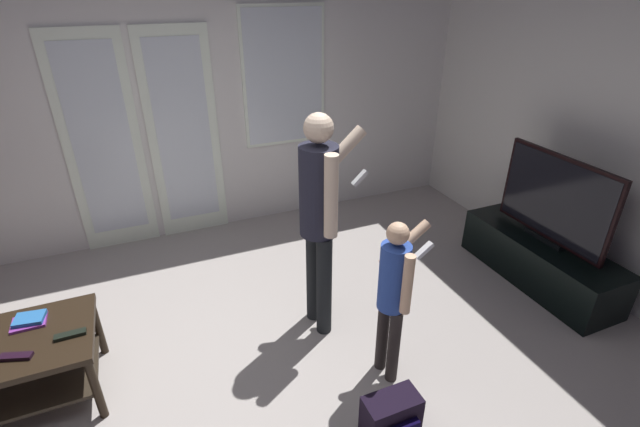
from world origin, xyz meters
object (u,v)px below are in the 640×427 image
person_child (394,289)px  backpack (392,416)px  tv_stand (539,260)px  book_stack (29,320)px  person_adult (320,209)px  tv_remote_black (16,356)px  dvd_remote_slim (70,335)px  flat_screen_tv (555,200)px

person_child → backpack: (-0.21, -0.40, -0.56)m
tv_stand → book_stack: book_stack is taller
person_adult → book_stack: person_adult is taller
person_adult → book_stack: size_ratio=8.47×
tv_remote_black → dvd_remote_slim: 0.27m
dvd_remote_slim → person_child: bearing=-17.9°
dvd_remote_slim → flat_screen_tv: bearing=-3.3°
tv_remote_black → flat_screen_tv: bearing=17.0°
person_child → tv_remote_black: size_ratio=6.70×
tv_stand → backpack: tv_stand is taller
tv_stand → dvd_remote_slim: size_ratio=8.16×
backpack → book_stack: (-1.85, 1.19, 0.37)m
backpack → tv_remote_black: bearing=154.5°
flat_screen_tv → person_adult: bearing=173.8°
flat_screen_tv → tv_remote_black: bearing=178.7°
flat_screen_tv → person_adult: (-1.95, 0.21, 0.21)m
dvd_remote_slim → book_stack: 0.32m
tv_stand → flat_screen_tv: size_ratio=1.35×
person_child → backpack: bearing=-117.7°
flat_screen_tv → dvd_remote_slim: 3.58m
person_child → backpack: size_ratio=3.51×
person_adult → tv_remote_black: (-1.88, -0.13, -0.48)m
tv_stand → person_child: (-1.73, -0.40, 0.49)m
tv_remote_black → dvd_remote_slim: bearing=34.0°
tv_remote_black → dvd_remote_slim: (0.26, 0.07, 0.00)m
backpack → person_adult: bearing=90.5°
book_stack → flat_screen_tv: bearing=-5.8°
tv_stand → person_adult: 2.12m
flat_screen_tv → tv_stand: bearing=-65.0°
tv_stand → dvd_remote_slim: (-3.57, 0.16, 0.30)m
flat_screen_tv → person_child: 1.78m
tv_stand → flat_screen_tv: (-0.00, 0.00, 0.57)m
tv_stand → book_stack: bearing=174.2°
backpack → book_stack: bearing=147.2°
tv_stand → tv_remote_black: size_ratio=8.16×
tv_stand → flat_screen_tv: flat_screen_tv is taller
tv_remote_black → book_stack: (0.03, 0.30, 0.01)m
tv_remote_black → book_stack: bearing=102.7°
tv_stand → tv_remote_black: (-3.83, 0.09, 0.30)m
backpack → tv_remote_black: tv_remote_black is taller
flat_screen_tv → person_adult: size_ratio=0.63×
person_child → book_stack: (-2.07, 0.79, -0.18)m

